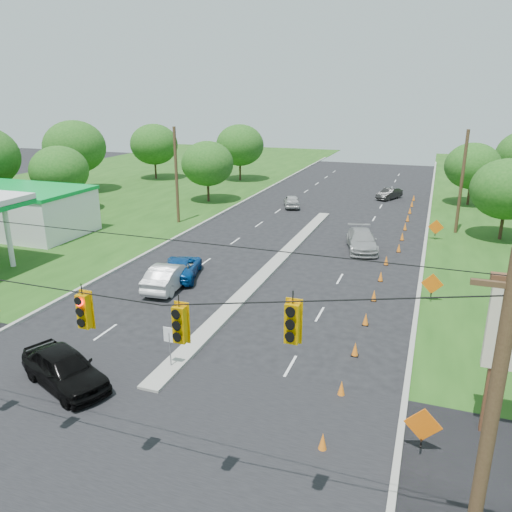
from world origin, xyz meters
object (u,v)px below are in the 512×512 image
at_px(gas_station, 5,209).
at_px(blue_pickup, 181,267).
at_px(black_sedan, 65,368).
at_px(white_sedan, 169,276).

relative_size(gas_station, blue_pickup, 3.92).
distance_m(gas_station, black_sedan, 26.36).
bearing_deg(blue_pickup, white_sedan, 80.49).
bearing_deg(gas_station, blue_pickup, -10.78).
xyz_separation_m(white_sedan, blue_pickup, (-0.25, 2.02, -0.11)).
bearing_deg(white_sedan, black_sedan, 91.48).
bearing_deg(blue_pickup, gas_station, -27.42).
xyz_separation_m(black_sedan, blue_pickup, (-1.68, 13.43, -0.13)).
xyz_separation_m(gas_station, white_sedan, (18.69, -5.53, -1.76)).
height_order(gas_station, blue_pickup, gas_station).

